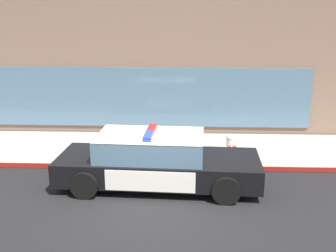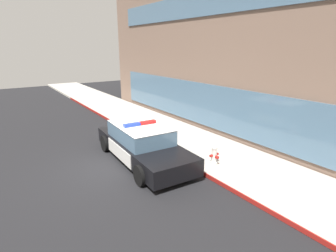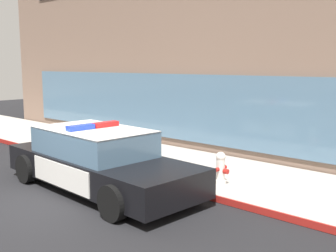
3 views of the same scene
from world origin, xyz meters
The scene contains 6 objects.
ground centered at (0.00, 0.00, 0.00)m, with size 48.00×48.00×0.00m, color black.
sidewalk centered at (0.00, 3.79, 0.07)m, with size 48.00×3.21×0.15m, color #B2ADA3.
curb_red_paint centered at (0.00, 2.18, 0.08)m, with size 28.80×0.04×0.14m, color maroon.
storefront_building centered at (0.72, 10.98, 4.27)m, with size 24.28×11.16×8.54m.
police_cruiser centered at (-0.02, 1.10, 0.68)m, with size 5.23×2.27×1.49m.
fire_hydrant centered at (2.06, 2.91, 0.50)m, with size 0.34×0.39×0.73m.
Camera 3 is at (7.16, -4.43, 2.80)m, focal length 43.58 mm.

